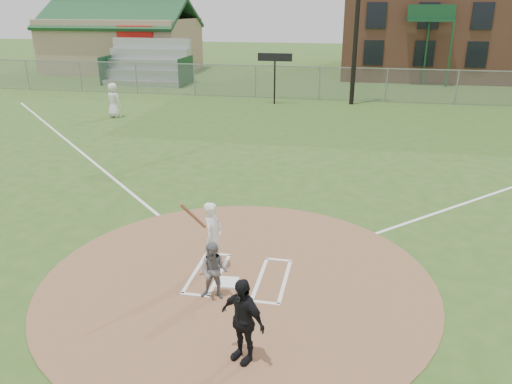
% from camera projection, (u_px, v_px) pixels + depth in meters
% --- Properties ---
extents(ground, '(140.00, 140.00, 0.00)m').
position_uv_depth(ground, '(238.00, 281.00, 10.73)').
color(ground, '#30511C').
rests_on(ground, ground).
extents(dirt_circle, '(8.40, 8.40, 0.02)m').
position_uv_depth(dirt_circle, '(238.00, 280.00, 10.72)').
color(dirt_circle, '#8D6142').
rests_on(dirt_circle, ground).
extents(home_plate, '(0.48, 0.48, 0.03)m').
position_uv_depth(home_plate, '(227.00, 282.00, 10.60)').
color(home_plate, white).
rests_on(home_plate, dirt_circle).
extents(foul_line_third, '(17.04, 17.04, 0.01)m').
position_uv_depth(foul_line_third, '(76.00, 148.00, 20.62)').
color(foul_line_third, white).
rests_on(foul_line_third, ground).
extents(catcher, '(0.60, 0.48, 1.21)m').
position_uv_depth(catcher, '(214.00, 271.00, 9.87)').
color(catcher, slate).
rests_on(catcher, dirt_circle).
extents(umpire, '(0.95, 0.75, 1.51)m').
position_uv_depth(umpire, '(242.00, 320.00, 8.08)').
color(umpire, black).
rests_on(umpire, dirt_circle).
extents(ondeck_player, '(1.02, 0.87, 1.77)m').
position_uv_depth(ondeck_player, '(114.00, 100.00, 25.91)').
color(ondeck_player, silver).
rests_on(ondeck_player, ground).
extents(batters_boxes, '(2.08, 1.88, 0.01)m').
position_uv_depth(batters_boxes, '(239.00, 276.00, 10.86)').
color(batters_boxes, white).
rests_on(batters_boxes, dirt_circle).
extents(batter_at_plate, '(0.77, 0.96, 1.78)m').
position_uv_depth(batter_at_plate, '(213.00, 236.00, 10.89)').
color(batter_at_plate, white).
rests_on(batter_at_plate, dirt_circle).
extents(outfield_fence, '(56.08, 0.08, 2.03)m').
position_uv_depth(outfield_fence, '(319.00, 83.00, 30.55)').
color(outfield_fence, slate).
rests_on(outfield_fence, ground).
extents(bleachers, '(6.08, 3.20, 3.20)m').
position_uv_depth(bleachers, '(147.00, 62.00, 36.57)').
color(bleachers, '#B7BABF').
rests_on(bleachers, ground).
extents(clubhouse, '(12.20, 8.71, 6.23)m').
position_uv_depth(clubhouse, '(123.00, 43.00, 43.44)').
color(clubhouse, tan).
rests_on(clubhouse, ground).
extents(scoreboard_sign, '(2.00, 0.10, 2.93)m').
position_uv_depth(scoreboard_sign, '(275.00, 63.00, 28.87)').
color(scoreboard_sign, black).
rests_on(scoreboard_sign, ground).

